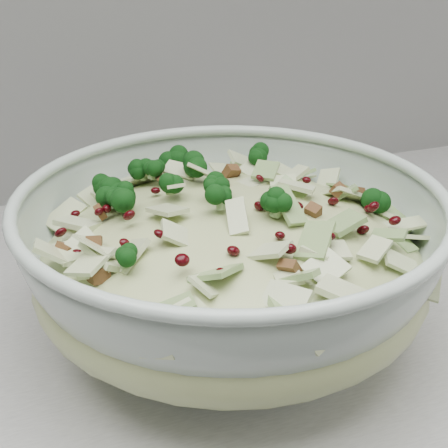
# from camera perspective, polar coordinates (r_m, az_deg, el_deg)

# --- Properties ---
(mixing_bowl) EXTENTS (0.39, 0.39, 0.15)m
(mixing_bowl) POSITION_cam_1_polar(r_m,az_deg,el_deg) (0.54, 0.61, -3.63)
(mixing_bowl) COLOR #ADBEB2
(mixing_bowl) RESTS_ON counter
(salad) EXTENTS (0.45, 0.45, 0.15)m
(salad) POSITION_cam_1_polar(r_m,az_deg,el_deg) (0.53, 0.62, -1.43)
(salad) COLOR #B5C184
(salad) RESTS_ON mixing_bowl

